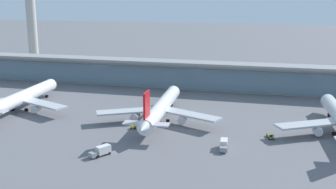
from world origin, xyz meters
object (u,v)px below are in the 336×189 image
at_px(airliner_left_stand, 21,98).
at_px(control_tower, 31,13).
at_px(service_truck_on_taxiway_yellow, 134,126).
at_px(service_truck_under_wing_grey, 101,151).
at_px(service_truck_by_tail_grey, 224,144).
at_px(airliner_centre_stand, 161,108).
at_px(service_truck_mid_apron_olive, 270,136).

xyz_separation_m(airliner_left_stand, control_tower, (-53.53, 96.48, 32.61)).
relative_size(airliner_left_stand, service_truck_on_taxiway_yellow, 20.79).
distance_m(service_truck_under_wing_grey, service_truck_by_tail_grey, 39.85).
bearing_deg(service_truck_by_tail_grey, airliner_left_stand, 164.64).
height_order(airliner_left_stand, service_truck_under_wing_grey, airliner_left_stand).
height_order(airliner_centre_stand, service_truck_mid_apron_olive, airliner_centre_stand).
bearing_deg(service_truck_by_tail_grey, service_truck_mid_apron_olive, 45.81).
relative_size(service_truck_under_wing_grey, control_tower, 0.11).
height_order(service_truck_mid_apron_olive, control_tower, control_tower).
height_order(airliner_left_stand, service_truck_by_tail_grey, airliner_left_stand).
bearing_deg(airliner_left_stand, control_tower, 119.02).
distance_m(service_truck_mid_apron_olive, service_truck_by_tail_grey, 21.11).
height_order(airliner_centre_stand, service_truck_under_wing_grey, airliner_centre_stand).
relative_size(service_truck_mid_apron_olive, control_tower, 0.10).
distance_m(airliner_left_stand, service_truck_by_tail_grey, 95.98).
distance_m(service_truck_on_taxiway_yellow, control_tower, 159.10).
relative_size(service_truck_under_wing_grey, service_truck_on_taxiway_yellow, 2.36).
bearing_deg(airliner_centre_stand, service_truck_mid_apron_olive, -13.04).
height_order(service_truck_under_wing_grey, service_truck_on_taxiway_yellow, service_truck_under_wing_grey).
relative_size(service_truck_by_tail_grey, control_tower, 0.11).
xyz_separation_m(airliner_centre_stand, service_truck_on_taxiway_yellow, (-7.27, -11.74, -4.61)).
height_order(airliner_left_stand, service_truck_mid_apron_olive, airliner_left_stand).
relative_size(airliner_centre_stand, service_truck_under_wing_grey, 8.81).
relative_size(airliner_left_stand, control_tower, 0.94).
height_order(airliner_left_stand, airliner_centre_stand, same).
bearing_deg(service_truck_by_tail_grey, service_truck_on_taxiway_yellow, 159.47).
relative_size(service_truck_mid_apron_olive, service_truck_on_taxiway_yellow, 2.20).
bearing_deg(service_truck_under_wing_grey, airliner_centre_stand, 78.38).
bearing_deg(service_truck_mid_apron_olive, control_tower, 146.40).
bearing_deg(service_truck_by_tail_grey, control_tower, 140.15).
relative_size(service_truck_by_tail_grey, service_truck_on_taxiway_yellow, 2.37).
bearing_deg(control_tower, airliner_left_stand, -60.98).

